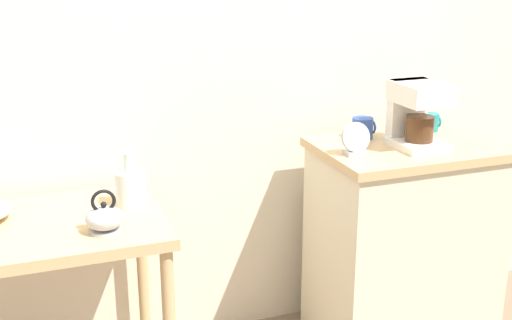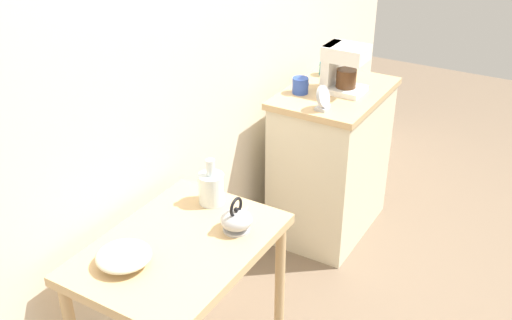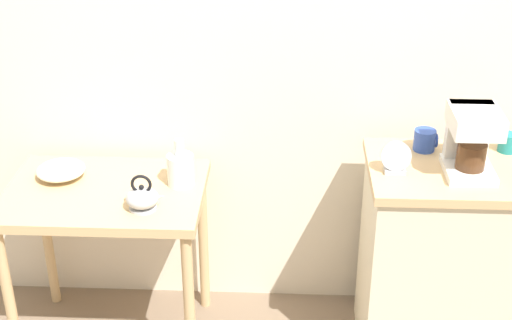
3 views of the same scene
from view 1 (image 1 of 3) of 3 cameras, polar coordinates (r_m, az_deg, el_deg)
name	(u,v)px [view 1 (image 1 of 3)]	position (r m, az deg, el deg)	size (l,w,h in m)	color
back_wall	(228,14)	(2.72, -2.43, 12.55)	(4.40, 0.10, 2.80)	beige
wooden_table	(48,252)	(2.39, -17.62, -7.64)	(0.80, 0.57, 0.76)	tan
kitchen_counter	(403,245)	(2.88, 12.62, -7.23)	(0.75, 0.51, 0.90)	beige
teakettle	(105,218)	(2.21, -12.95, -4.93)	(0.15, 0.13, 0.15)	#B2B5BA
glass_carafe_vase	(131,187)	(2.40, -10.83, -2.33)	(0.11, 0.11, 0.20)	silver
coffee_maker	(416,111)	(2.66, 13.72, 4.11)	(0.18, 0.22, 0.26)	white
mug_blue	(363,128)	(2.76, 9.25, 2.77)	(0.09, 0.09, 0.09)	#2D4CAD
mug_dark_teal	(431,122)	(2.94, 14.90, 3.20)	(0.08, 0.07, 0.08)	teal
table_clock	(356,141)	(2.52, 8.63, 1.67)	(0.12, 0.06, 0.13)	#B2B5BA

